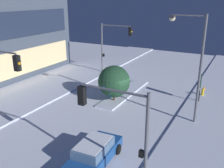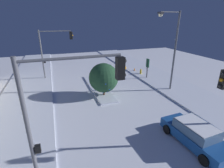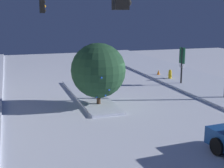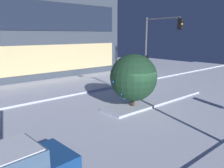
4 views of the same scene
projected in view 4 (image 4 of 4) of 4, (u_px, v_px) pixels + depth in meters
name	position (u px, v px, depth m)	size (l,w,h in m)	color
ground	(140.00, 109.00, 14.63)	(52.00, 52.00, 0.00)	silver
curb_strip_far	(72.00, 87.00, 20.77)	(52.00, 5.20, 0.14)	silver
median_strip	(156.00, 100.00, 16.50)	(9.00, 1.80, 0.14)	silver
traffic_light_corner_far_right	(158.00, 38.00, 22.42)	(0.32, 4.31, 6.46)	#565960
decorated_tree_median	(133.00, 78.00, 14.52)	(3.11, 3.04, 3.56)	#473323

